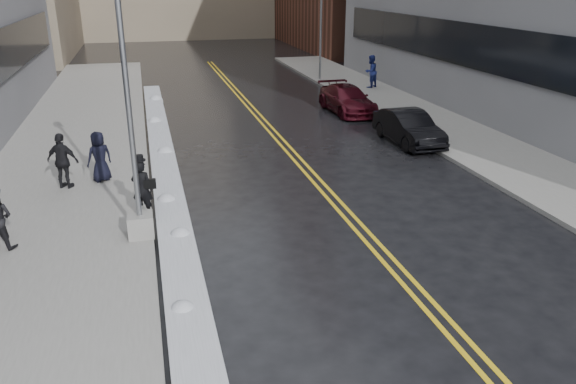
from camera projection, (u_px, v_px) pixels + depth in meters
ground at (283, 261)px, 13.66m from camera, size 160.00×160.00×0.00m
sidewalk_west at (73, 157)px, 21.33m from camera, size 5.50×50.00×0.15m
sidewalk_east at (446, 130)px, 25.00m from camera, size 4.00×50.00×0.15m
lane_line_left at (280, 144)px, 23.24m from camera, size 0.12×50.00×0.01m
lane_line_right at (287, 143)px, 23.31m from camera, size 0.12×50.00×0.01m
snow_ridge at (164, 163)px, 20.26m from camera, size 0.90×30.00×0.34m
lamppost at (133, 148)px, 13.79m from camera, size 0.65×0.65×7.62m
fire_hydrant at (427, 121)px, 24.60m from camera, size 0.26×0.26×0.73m
traffic_signal at (321, 28)px, 36.12m from camera, size 0.16×0.20×6.00m
pedestrian_fedora at (142, 189)px, 15.60m from camera, size 0.69×0.58×1.62m
pedestrian_c at (99, 157)px, 18.31m from camera, size 0.97×0.84×1.67m
pedestrian_d at (63, 161)px, 17.67m from camera, size 1.14×0.83×1.79m
pedestrian_east at (371, 71)px, 34.03m from camera, size 1.18×1.11×1.94m
car_black at (408, 128)px, 23.05m from camera, size 1.54×4.18×1.37m
car_maroon at (347, 99)px, 28.44m from camera, size 2.03×4.67×1.34m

